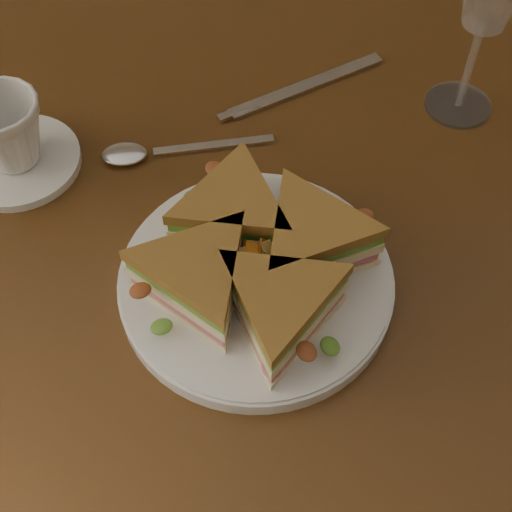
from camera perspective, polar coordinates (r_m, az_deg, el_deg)
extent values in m
plane|color=brown|center=(1.38, -2.08, -16.33)|extent=(6.00, 6.00, 0.00)
cube|color=#361E0C|center=(0.73, -3.78, 2.52)|extent=(1.20, 0.80, 0.04)
cylinder|color=silver|center=(0.66, 0.00, -2.12)|extent=(0.25, 0.25, 0.02)
cube|color=silver|center=(0.77, -3.39, 8.76)|extent=(0.13, 0.02, 0.00)
ellipsoid|color=silver|center=(0.77, -10.47, 7.99)|extent=(0.05, 0.03, 0.01)
cube|color=silver|center=(0.84, 4.13, 13.41)|extent=(0.19, 0.10, 0.00)
cube|color=silver|center=(0.81, -1.41, 11.41)|extent=(0.05, 0.03, 0.00)
cylinder|color=white|center=(0.85, 15.83, 11.55)|extent=(0.07, 0.07, 0.00)
cylinder|color=white|center=(0.81, 16.73, 14.36)|extent=(0.01, 0.01, 0.11)
cylinder|color=silver|center=(0.79, -18.51, 7.19)|extent=(0.13, 0.13, 0.01)
imported|color=silver|center=(0.76, -19.36, 9.36)|extent=(0.09, 0.09, 0.08)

